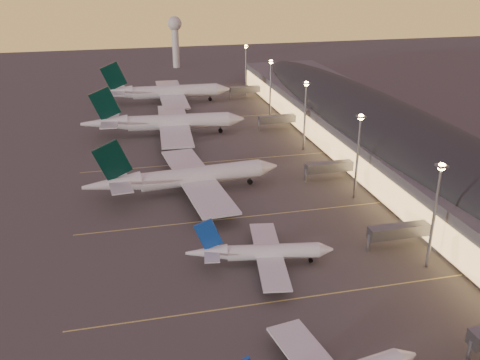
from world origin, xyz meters
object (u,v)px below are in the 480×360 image
radar_tower (175,33)px  airliner_wide_near (185,178)px  airliner_narrow_north (260,252)px  airliner_wide_mid (165,123)px  airliner_wide_far (163,92)px

radar_tower → airliner_wide_near: bearing=-96.3°
airliner_narrow_north → airliner_wide_near: bearing=112.9°
airliner_narrow_north → radar_tower: (11.40, 249.99, 18.67)m
airliner_narrow_north → airliner_wide_mid: 105.20m
airliner_narrow_north → radar_tower: bearing=96.4°
airliner_narrow_north → airliner_wide_far: bearing=101.3°
airliner_wide_mid → airliner_narrow_north: bearing=-79.9°
airliner_wide_far → radar_tower: 95.93m
airliner_narrow_north → airliner_wide_far: (-6.40, 157.17, 2.31)m
airliner_wide_near → airliner_wide_far: 111.85m
airliner_wide_near → airliner_wide_far: airliner_wide_far is taller
airliner_wide_near → radar_tower: size_ratio=1.86×
airliner_wide_near → airliner_narrow_north: bearing=-81.7°
airliner_wide_near → radar_tower: 206.51m
airliner_wide_mid → radar_tower: bearing=85.1°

